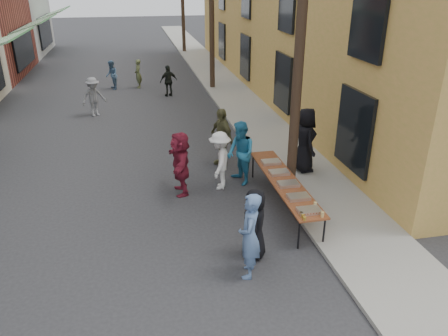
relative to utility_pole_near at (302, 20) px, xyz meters
name	(u,v)px	position (x,y,z in m)	size (l,w,h in m)	color
ground	(137,274)	(-4.30, -3.00, -4.50)	(120.00, 120.00, 0.00)	#28282B
sidewalk	(225,87)	(0.70, 12.00, -4.45)	(2.20, 60.00, 0.10)	gray
utility_pole_near	(302,20)	(0.00, 0.00, 0.00)	(0.26, 0.26, 9.00)	#2D2116
serving_table	(284,182)	(-0.53, -0.92, -3.79)	(0.70, 4.00, 0.75)	#632F17
catering_tray_sausage	(309,211)	(-0.53, -2.57, -3.71)	(0.50, 0.33, 0.08)	maroon
catering_tray_foil_b	(298,197)	(-0.53, -1.92, -3.71)	(0.50, 0.33, 0.08)	#B2B2B7
catering_tray_buns	(288,184)	(-0.53, -1.22, -3.71)	(0.50, 0.33, 0.08)	tan
catering_tray_foil_d	(279,172)	(-0.53, -0.52, -3.71)	(0.50, 0.33, 0.08)	#B2B2B7
catering_tray_buns_end	(271,162)	(-0.53, 0.18, -3.71)	(0.50, 0.33, 0.08)	tan
condiment_jar_a	(305,218)	(-0.75, -2.87, -3.71)	(0.07, 0.07, 0.08)	#A57F26
condiment_jar_b	(303,216)	(-0.75, -2.77, -3.71)	(0.07, 0.07, 0.08)	#A57F26
condiment_jar_c	(301,214)	(-0.75, -2.67, -3.71)	(0.07, 0.07, 0.08)	#A57F26
cup_stack	(322,214)	(-0.33, -2.82, -3.69)	(0.08, 0.08, 0.12)	tan
guest_front_a	(255,224)	(-1.84, -2.84, -3.72)	(0.76, 0.49, 1.55)	black
guest_front_b	(250,236)	(-2.11, -3.44, -3.61)	(0.65, 0.43, 1.78)	#5776A8
guest_front_c	(241,153)	(-1.27, 0.68, -3.59)	(0.88, 0.69, 1.82)	teal
guest_front_d	(220,161)	(-1.90, 0.49, -3.68)	(1.06, 0.61, 1.64)	white
guest_front_e	(222,137)	(-1.53, 2.10, -3.59)	(1.07, 0.45, 1.82)	brown
guest_queue_back	(181,163)	(-2.99, 0.41, -3.62)	(1.63, 0.52, 1.75)	maroon
server	(305,140)	(0.74, 0.95, -3.44)	(0.94, 0.61, 1.92)	black
passerby_left	(94,97)	(-5.74, 8.30, -3.69)	(1.05, 0.61, 1.63)	slate
passerby_mid	(169,81)	(-2.37, 10.91, -3.75)	(0.88, 0.37, 1.51)	black
passerby_right	(138,74)	(-3.77, 13.00, -3.76)	(0.54, 0.35, 1.47)	#545F37
passerby_far	(112,75)	(-5.12, 12.94, -3.76)	(0.72, 0.56, 1.49)	#456486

